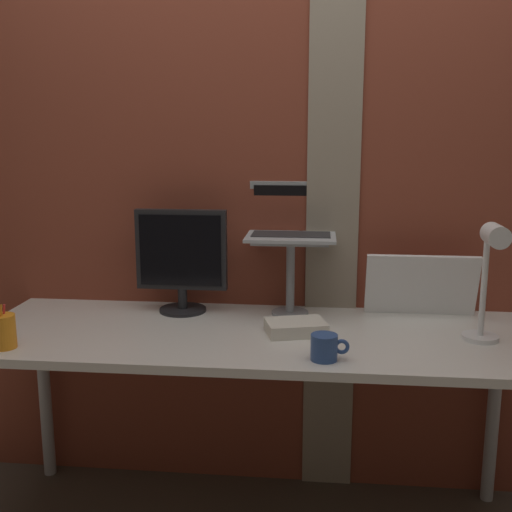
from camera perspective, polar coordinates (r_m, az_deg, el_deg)
name	(u,v)px	position (r m, az deg, el deg)	size (l,w,h in m)	color
brick_wall_back	(274,194)	(2.48, 1.70, 5.70)	(3.15, 0.16, 2.41)	brown
desk	(253,352)	(2.20, -0.27, -8.81)	(1.95, 0.69, 0.76)	silver
monitor	(181,256)	(2.38, -6.86, 0.02)	(0.35, 0.18, 0.40)	black
laptop_stand	(291,264)	(2.33, 3.19, -0.78)	(0.28, 0.22, 0.29)	gray
laptop	(292,222)	(2.37, 3.30, 3.09)	(0.33, 0.27, 0.20)	#ADB2B7
whiteboard_panel	(421,285)	(2.41, 14.92, -2.62)	(0.41, 0.02, 0.25)	white
desk_lamp	(490,270)	(2.12, 20.64, -1.20)	(0.12, 0.20, 0.40)	white
pen_cup	(3,331)	(2.17, -22.19, -6.41)	(0.08, 0.08, 0.17)	orange
coffee_mug	(325,347)	(1.92, 6.34, -8.32)	(0.12, 0.08, 0.08)	#2D4C8C
paper_clutter_stack	(296,327)	(2.16, 3.66, -6.54)	(0.20, 0.14, 0.04)	silver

